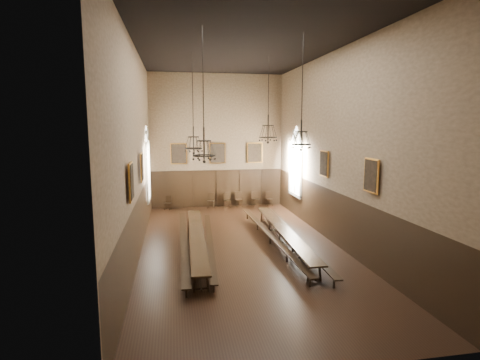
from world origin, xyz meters
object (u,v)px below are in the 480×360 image
object	(u,v)px
chair_0	(168,206)
chair_3	(211,203)
table_right	(284,237)
bench_right_inner	(270,238)
chair_6	(255,202)
table_left	(197,242)
chandelier_back_left	(193,142)
bench_right_outer	(295,238)
chair_5	(239,202)
chair_4	(227,203)
bench_left_outer	(184,243)
bench_left_inner	(210,244)
chandelier_front_right	(301,136)
chandelier_front_left	(204,147)
chair_7	(269,201)
chandelier_back_right	(268,132)

from	to	relation	value
chair_0	chair_3	world-z (taller)	chair_3
table_right	chair_3	distance (m)	8.89
bench_right_inner	chair_6	size ratio (longest dim) A/B	10.39
table_left	chair_0	bearing A→B (deg)	99.18
chair_0	chandelier_back_left	world-z (taller)	chandelier_back_left
bench_right_outer	chair_5	bearing A→B (deg)	97.80
bench_right_inner	table_right	bearing A→B (deg)	-18.78
chair_4	chair_3	bearing A→B (deg)	177.06
chair_0	chair_3	bearing A→B (deg)	18.68
bench_left_outer	bench_right_outer	bearing A→B (deg)	-2.54
bench_left_inner	chandelier_front_right	xyz separation A→B (m)	(3.35, -2.48, 4.88)
chair_6	chandelier_front_left	world-z (taller)	chandelier_front_left
table_right	bench_right_outer	bearing A→B (deg)	-11.34
chair_3	chandelier_back_left	xyz separation A→B (m)	(-1.46, -6.53, 4.46)
table_left	chandelier_front_right	world-z (taller)	chandelier_front_right
chair_0	chair_4	world-z (taller)	chair_4
chair_3	chair_4	world-z (taller)	chair_4
chair_6	chandelier_front_right	world-z (taller)	chandelier_front_right
chair_7	chandelier_front_right	size ratio (longest dim) A/B	0.23
bench_right_outer	chair_7	distance (m)	8.68
table_left	bench_right_inner	xyz separation A→B (m)	(3.48, 0.32, -0.07)
bench_right_inner	chair_3	size ratio (longest dim) A/B	10.56
chair_7	chandelier_back_right	distance (m)	8.16
bench_left_inner	chair_0	bearing A→B (deg)	102.86
table_left	chair_5	world-z (taller)	chair_5
table_left	chandelier_back_right	bearing A→B (deg)	31.64
chandelier_back_right	table_right	bearing A→B (deg)	-83.94
table_right	chandelier_back_left	bearing A→B (deg)	154.01
chair_3	chandelier_front_right	distance (m)	12.34
chair_4	chair_5	size ratio (longest dim) A/B	0.99
table_right	chandelier_front_left	size ratio (longest dim) A/B	2.03
chair_5	chandelier_front_right	distance (m)	12.14
bench_right_inner	chandelier_back_left	size ratio (longest dim) A/B	2.26
bench_right_inner	chair_5	distance (m)	8.34
bench_right_inner	chair_5	world-z (taller)	chair_5
bench_left_outer	chair_5	xyz separation A→B (m)	(4.02, 8.42, 0.01)
table_left	chair_3	distance (m)	8.75
chair_4	chandelier_back_left	bearing A→B (deg)	-113.53
bench_left_outer	chair_7	xyz separation A→B (m)	(6.16, 8.40, -0.01)
bench_right_outer	table_right	bearing A→B (deg)	168.66
chair_3	table_right	bearing A→B (deg)	-58.70
table_left	chandelier_front_left	bearing A→B (deg)	-86.74
chair_7	chandelier_front_left	world-z (taller)	chandelier_front_left
table_left	chair_3	xyz separation A→B (m)	(1.49, 8.62, -0.07)
bench_right_outer	chair_4	size ratio (longest dim) A/B	10.25
chair_3	chandelier_back_left	distance (m)	8.04
chair_5	chandelier_front_right	xyz separation A→B (m)	(0.49, -11.12, 4.85)
chandelier_front_left	chair_4	bearing A→B (deg)	77.72
chair_7	chandelier_front_right	distance (m)	12.24
bench_left_outer	bench_right_inner	size ratio (longest dim) A/B	1.00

